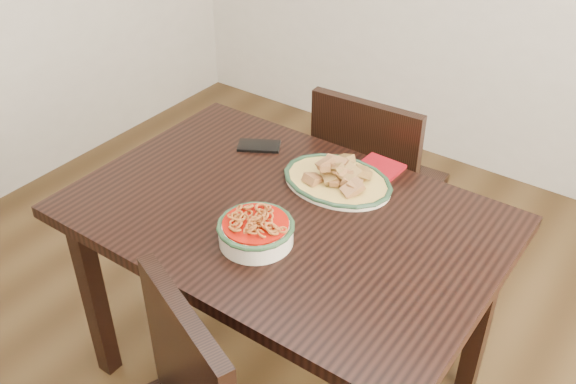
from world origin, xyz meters
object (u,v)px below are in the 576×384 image
Objects in this scene: chair_far at (373,182)px; fish_plate at (338,172)px; smartphone at (259,146)px; noodle_bowl at (256,229)px; dining_table at (284,235)px.

chair_far is 0.51m from fish_plate.
fish_plate is (0.08, -0.41, 0.30)m from chair_far.
smartphone is (-0.26, -0.38, 0.26)m from chair_far.
fish_plate is 0.35m from smartphone.
noodle_bowl is (0.05, -0.79, 0.29)m from chair_far.
noodle_bowl is at bearing -94.84° from fish_plate.
dining_table is 5.82× the size of noodle_bowl.
chair_far is at bearing 24.90° from smartphone.
chair_far is 2.49× the size of fish_plate.
noodle_bowl is at bearing -83.35° from dining_table.
noodle_bowl is 0.52m from smartphone.
noodle_bowl is at bearing -83.54° from smartphone.
chair_far reaches higher than dining_table.
smartphone is (-0.31, 0.41, -0.04)m from noodle_bowl.
noodle_bowl is (-0.03, -0.38, -0.00)m from fish_plate.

